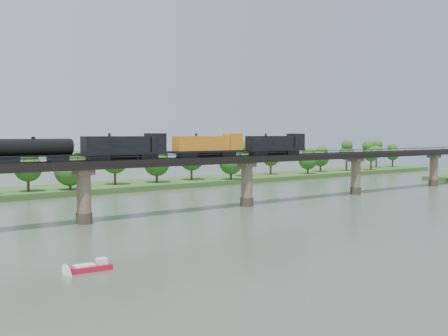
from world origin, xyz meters
TOP-DOWN VIEW (x-y plane):
  - ground at (0.00, 0.00)m, footprint 400.00×400.00m
  - far_bank at (0.00, 85.00)m, footprint 300.00×24.00m
  - bridge at (0.00, 30.00)m, footprint 236.00×30.00m
  - bridge_superstructure at (0.00, 30.00)m, footprint 220.00×4.90m
  - far_treeline at (-8.21, 80.52)m, footprint 289.06×17.54m
  - freight_train at (-18.06, 30.00)m, footprint 74.43×2.90m
  - motorboat at (-55.17, -3.75)m, footprint 5.09×2.22m

SIDE VIEW (x-z plane):
  - ground at x=0.00m, z-range 0.00..0.00m
  - motorboat at x=-55.17m, z-range -0.22..1.17m
  - far_bank at x=0.00m, z-range 0.00..1.60m
  - bridge at x=0.00m, z-range -0.29..11.21m
  - far_treeline at x=-8.21m, z-range 2.03..15.63m
  - bridge_superstructure at x=0.00m, z-range 11.42..12.17m
  - freight_train at x=-18.06m, z-range 11.39..16.51m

